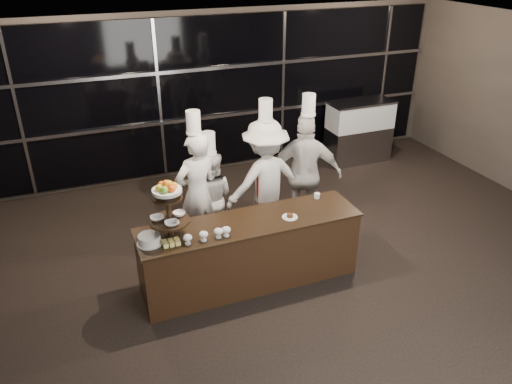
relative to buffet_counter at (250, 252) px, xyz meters
name	(u,v)px	position (x,y,z in m)	size (l,w,h in m)	color
room	(373,216)	(0.87, -1.30, 1.03)	(10.00, 10.00, 10.00)	black
window_wall	(223,94)	(0.87, 3.63, 1.04)	(8.60, 0.10, 2.80)	black
buffet_counter	(250,252)	(0.00, 0.00, 0.00)	(2.84, 0.74, 0.92)	black
display_stand	(168,206)	(-1.00, 0.00, 0.87)	(0.48, 0.48, 0.74)	black
compotes	(209,233)	(-0.60, -0.22, 0.54)	(0.58, 0.11, 0.12)	silver
layer_cake	(149,240)	(-1.26, -0.05, 0.51)	(0.30, 0.30, 0.11)	white
pastry_squares	(171,243)	(-1.03, -0.17, 0.48)	(0.20, 0.13, 0.05)	#FFEB7C
small_plate	(290,216)	(0.50, -0.10, 0.47)	(0.20, 0.20, 0.05)	white
chef_cup	(317,196)	(1.07, 0.25, 0.49)	(0.08, 0.08, 0.07)	white
display_case	(359,128)	(3.49, 3.00, 0.22)	(1.30, 0.57, 1.24)	#A5A5AA
chef_a	(197,192)	(-0.39, 1.03, 0.45)	(0.74, 0.57, 2.09)	silver
chef_b	(211,196)	(-0.15, 1.20, 0.26)	(0.84, 0.77, 1.71)	white
chef_c	(265,180)	(0.62, 1.00, 0.47)	(1.27, 0.83, 2.14)	white
chef_d	(305,173)	(1.26, 0.99, 0.47)	(1.17, 0.86, 2.15)	silver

